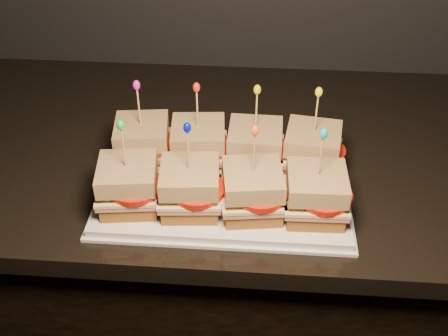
{
  "coord_description": "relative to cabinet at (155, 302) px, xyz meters",
  "views": [
    {
      "loc": [
        0.87,
        0.81,
        1.56
      ],
      "look_at": [
        0.81,
        1.54,
        1.0
      ],
      "focal_mm": 45.0,
      "sensor_mm": 36.0,
      "label": 1
    }
  ],
  "objects": [
    {
      "name": "sandwich_4_bread_top",
      "position": [
        0.04,
        -0.21,
        0.57
      ],
      "size": [
        0.1,
        0.1,
        0.03
      ],
      "primitive_type": "cube",
      "rotation": [
        0.0,
        0.0,
        0.13
      ],
      "color": "#542A0B",
      "rests_on": "sandwich_4_tomato"
    },
    {
      "name": "sandwich_0_bread_bot",
      "position": [
        0.04,
        -0.09,
        0.52
      ],
      "size": [
        0.1,
        0.1,
        0.02
      ],
      "primitive_type": "cube",
      "rotation": [
        0.0,
        0.0,
        0.13
      ],
      "color": "brown",
      "rests_on": "platter"
    },
    {
      "name": "sandwich_3_pick",
      "position": [
        0.33,
        -0.09,
        0.61
      ],
      "size": [
        0.0,
        0.0,
        0.09
      ],
      "primitive_type": "cylinder",
      "color": "tan",
      "rests_on": "sandwich_3_bread_top"
    },
    {
      "name": "sandwich_5_cheese",
      "position": [
        0.13,
        -0.21,
        0.54
      ],
      "size": [
        0.11,
        0.1,
        0.01
      ],
      "primitive_type": "cube",
      "rotation": [
        0.0,
        0.0,
        0.08
      ],
      "color": "#EFDE8F",
      "rests_on": "sandwich_5_ham"
    },
    {
      "name": "sandwich_4_pick",
      "position": [
        0.04,
        -0.21,
        0.61
      ],
      "size": [
        0.0,
        0.0,
        0.09
      ],
      "primitive_type": "cylinder",
      "color": "tan",
      "rests_on": "sandwich_4_bread_top"
    },
    {
      "name": "sandwich_1_bread_bot",
      "position": [
        0.13,
        -0.09,
        0.52
      ],
      "size": [
        0.09,
        0.09,
        0.02
      ],
      "primitive_type": "cube",
      "rotation": [
        0.0,
        0.0,
        0.08
      ],
      "color": "brown",
      "rests_on": "platter"
    },
    {
      "name": "sandwich_1_cheese",
      "position": [
        0.13,
        -0.09,
        0.54
      ],
      "size": [
        0.11,
        0.1,
        0.01
      ],
      "primitive_type": "cube",
      "rotation": [
        0.0,
        0.0,
        0.08
      ],
      "color": "#EFDE8F",
      "rests_on": "sandwich_1_ham"
    },
    {
      "name": "sandwich_6_tomato",
      "position": [
        0.24,
        -0.21,
        0.55
      ],
      "size": [
        0.09,
        0.09,
        0.01
      ],
      "primitive_type": "cylinder",
      "color": "red",
      "rests_on": "sandwich_6_cheese"
    },
    {
      "name": "sandwich_4_ham",
      "position": [
        0.04,
        -0.21,
        0.53
      ],
      "size": [
        0.11,
        0.1,
        0.01
      ],
      "primitive_type": "cube",
      "rotation": [
        0.0,
        0.0,
        0.13
      ],
      "color": "#B3635E",
      "rests_on": "sandwich_4_bread_bot"
    },
    {
      "name": "sandwich_0_ham",
      "position": [
        0.04,
        -0.09,
        0.53
      ],
      "size": [
        0.11,
        0.1,
        0.01
      ],
      "primitive_type": "cube",
      "rotation": [
        0.0,
        0.0,
        0.13
      ],
      "color": "#B3635E",
      "rests_on": "sandwich_0_bread_bot"
    },
    {
      "name": "sandwich_4_bread_bot",
      "position": [
        0.04,
        -0.21,
        0.52
      ],
      "size": [
        0.1,
        0.1,
        0.02
      ],
      "primitive_type": "cube",
      "rotation": [
        0.0,
        0.0,
        0.13
      ],
      "color": "brown",
      "rests_on": "platter"
    },
    {
      "name": "sandwich_2_frill",
      "position": [
        0.23,
        -0.09,
        0.66
      ],
      "size": [
        0.01,
        0.01,
        0.02
      ],
      "primitive_type": "ellipsoid",
      "color": "#E5C401",
      "rests_on": "sandwich_2_pick"
    },
    {
      "name": "sandwich_3_cheese",
      "position": [
        0.33,
        -0.09,
        0.54
      ],
      "size": [
        0.11,
        0.11,
        0.01
      ],
      "primitive_type": "cube",
      "rotation": [
        0.0,
        0.0,
        -0.14
      ],
      "color": "#EFDE8F",
      "rests_on": "sandwich_3_ham"
    },
    {
      "name": "sandwich_4_cheese",
      "position": [
        0.04,
        -0.21,
        0.54
      ],
      "size": [
        0.11,
        0.11,
        0.01
      ],
      "primitive_type": "cube",
      "rotation": [
        0.0,
        0.0,
        0.13
      ],
      "color": "#EFDE8F",
      "rests_on": "sandwich_4_ham"
    },
    {
      "name": "sandwich_7_ham",
      "position": [
        0.33,
        -0.21,
        0.53
      ],
      "size": [
        0.1,
        0.1,
        0.01
      ],
      "primitive_type": "cube",
      "rotation": [
        0.0,
        0.0,
        0.03
      ],
      "color": "#B3635E",
      "rests_on": "sandwich_7_bread_bot"
    },
    {
      "name": "sandwich_1_bread_top",
      "position": [
        0.13,
        -0.09,
        0.57
      ],
      "size": [
        0.1,
        0.1,
        0.03
      ],
      "primitive_type": "cube",
      "rotation": [
        0.0,
        0.0,
        0.08
      ],
      "color": "#542A0B",
      "rests_on": "sandwich_1_tomato"
    },
    {
      "name": "sandwich_6_ham",
      "position": [
        0.23,
        -0.21,
        0.53
      ],
      "size": [
        0.11,
        0.11,
        0.01
      ],
      "primitive_type": "cube",
      "rotation": [
        0.0,
        0.0,
        0.14
      ],
      "color": "#B3635E",
      "rests_on": "sandwich_6_bread_bot"
    },
    {
      "name": "sandwich_2_pick",
      "position": [
        0.23,
        -0.09,
        0.61
      ],
      "size": [
        0.0,
        0.0,
        0.09
      ],
      "primitive_type": "cylinder",
      "color": "tan",
      "rests_on": "sandwich_2_bread_top"
    },
    {
      "name": "sandwich_3_bread_top",
      "position": [
        0.33,
        -0.09,
        0.57
      ],
      "size": [
        0.1,
        0.1,
        0.03
      ],
      "primitive_type": "cube",
      "rotation": [
        0.0,
        0.0,
        -0.14
      ],
      "color": "#542A0B",
      "rests_on": "sandwich_3_tomato"
    },
    {
      "name": "sandwich_1_frill",
      "position": [
        0.13,
        -0.09,
        0.66
      ],
      "size": [
        0.01,
        0.01,
        0.02
      ],
      "primitive_type": "ellipsoid",
      "color": "red",
      "rests_on": "sandwich_1_pick"
    },
    {
      "name": "platter",
      "position": [
        0.18,
        -0.15,
        0.5
      ],
      "size": [
        0.41,
        0.25,
        0.02
      ],
      "primitive_type": "cube",
      "color": "silver",
      "rests_on": "granite_slab"
    },
    {
      "name": "sandwich_7_bread_bot",
      "position": [
        0.33,
        -0.21,
        0.52
      ],
      "size": [
        0.09,
        0.09,
        0.02
      ],
      "primitive_type": "cube",
      "rotation": [
        0.0,
        0.0,
        0.03
      ],
      "color": "brown",
      "rests_on": "platter"
    },
    {
      "name": "sandwich_7_cheese",
      "position": [
        0.33,
        -0.21,
        0.54
      ],
      "size": [
        0.1,
        0.1,
        0.01
      ],
      "primitive_type": "cube",
      "rotation": [
        0.0,
        0.0,
        0.03
      ],
      "color": "#EFDE8F",
      "rests_on": "sandwich_7_ham"
    },
    {
      "name": "sandwich_0_frill",
      "position": [
        0.04,
        -0.09,
        0.66
      ],
      "size": [
        0.01,
        0.01,
        0.02
      ],
      "primitive_type": "ellipsoid",
      "color": "#C01AA7",
      "rests_on": "sandwich_0_pick"
    },
    {
      "name": "sandwich_5_tomato",
      "position": [
        0.15,
        -0.21,
        0.55
      ],
      "size": [
        0.09,
        0.09,
        0.01
      ],
      "primitive_type": "cylinder",
      "color": "red",
      "rests_on": "sandwich_5_cheese"
    },
    {
      "name": "sandwich_3_frill",
      "position": [
        0.33,
        -0.09,
        0.66
      ],
      "size": [
        0.01,
        0.01,
        0.02
      ],
      "primitive_type": "ellipsoid",
      "color": "yellow",
      "rests_on": "sandwich_3_pick"
    },
    {
      "name": "sandwich_7_tomato",
      "position": [
        0.34,
        -0.21,
        0.55
      ],
      "size": [
        0.09,
        0.09,
        0.01
      ],
      "primitive_type": "cylinder",
      "color": "red",
      "rests_on": "sandwich_7_cheese"
    },
    {
      "name": "sandwich_3_tomato",
      "position": [
        0.34,
        -0.1,
        0.55
      ],
      "size": [
        0.09,
        0.09,
        0.01
      ],
      "primitive_type": "cylinder",
      "color": "red",
      "rests_on": "sandwich_3_cheese"
    },
    {
      "name": "sandwich_6_bread_top",
      "position": [
        0.23,
        -0.21,
        0.57
      ],
      "size": [
        0.1,
        0.1,
        0.03
      ],
      "primitive_type": "cube",
      "rotation": [
        0.0,
        0.0,
        0.14
      ],
      "color": "#542A0B",
      "rests_on": "sandwich_6_tomato"
    },
    {
      "name": "sandwich_3_bread_bot",
      "position": [
        0.33,
        -0.09,
        0.52
      ],
      "size": [
        0.1,
        0.1,
        0.02
      ],
      "primitive_type": "cube",
      "rotation": [
        0.0,
        0.0,
        -0.14
      ],
      "color": "brown",
      "rests_on": "platter"
    },
    {
      "name": "sandwich_4_frill",
      "position": [
        0.04,
        -0.21,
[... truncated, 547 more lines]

